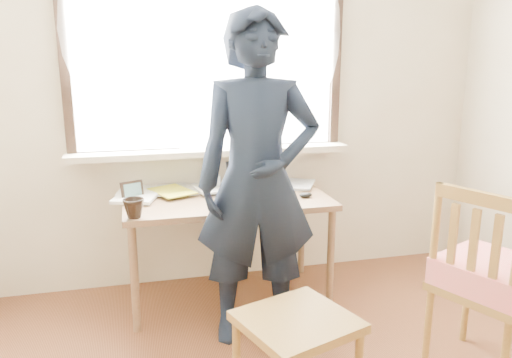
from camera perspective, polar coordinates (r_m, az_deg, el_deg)
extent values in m
cube|color=beige|center=(3.40, -2.08, 9.73)|extent=(3.50, 0.02, 2.60)
cube|color=white|center=(3.34, -5.54, 14.76)|extent=(1.70, 0.01, 1.30)
cube|color=black|center=(3.38, -5.23, 3.18)|extent=(1.82, 0.06, 0.06)
cube|color=black|center=(3.31, -21.20, 13.93)|extent=(0.06, 0.06, 1.30)
cube|color=black|center=(3.57, 9.10, 14.59)|extent=(0.06, 0.06, 1.30)
cube|color=beige|center=(3.31, -5.05, 3.13)|extent=(1.85, 0.20, 0.04)
cube|color=white|center=(3.27, -5.37, 16.54)|extent=(1.95, 0.02, 1.65)
cube|color=brown|center=(3.13, -3.26, -2.53)|extent=(1.27, 0.64, 0.04)
cylinder|color=brown|center=(2.94, -13.73, -11.09)|extent=(0.05, 0.05, 0.65)
cylinder|color=brown|center=(3.44, -13.83, -7.33)|extent=(0.05, 0.05, 0.65)
cylinder|color=brown|center=(3.15, 8.52, -9.08)|extent=(0.05, 0.05, 0.65)
cylinder|color=brown|center=(3.63, 5.24, -5.87)|extent=(0.05, 0.05, 0.65)
cube|color=black|center=(3.09, 0.72, -2.19)|extent=(0.40, 0.33, 0.02)
cube|color=black|center=(3.16, -0.44, 0.27)|extent=(0.35, 0.17, 0.23)
cube|color=black|center=(3.16, -0.44, 0.27)|extent=(0.30, 0.14, 0.19)
cube|color=black|center=(3.08, 0.82, -2.18)|extent=(0.33, 0.22, 0.00)
imported|color=white|center=(3.30, -5.10, -0.46)|extent=(0.18, 0.18, 0.10)
imported|color=black|center=(2.81, -13.78, -3.27)|extent=(0.16, 0.16, 0.11)
ellipsoid|color=black|center=(3.14, 5.70, -1.83)|extent=(0.08, 0.06, 0.03)
cube|color=yellow|center=(3.36, -6.86, -0.99)|extent=(0.30, 0.32, 0.02)
cube|color=white|center=(3.15, -6.95, -1.88)|extent=(0.34, 0.35, 0.02)
cube|color=yellow|center=(3.31, -13.00, -1.34)|extent=(0.27, 0.28, 0.01)
cube|color=white|center=(3.33, -8.25, -0.98)|extent=(0.32, 0.30, 0.01)
cube|color=white|center=(3.32, -12.16, -1.09)|extent=(0.30, 0.34, 0.01)
cube|color=#325CA3|center=(3.21, -5.09, -1.28)|extent=(0.36, 0.37, 0.01)
imported|color=white|center=(3.31, -11.29, -1.27)|extent=(0.20, 0.27, 0.02)
imported|color=white|center=(3.43, 3.19, -0.54)|extent=(0.31, 0.34, 0.02)
cube|color=black|center=(3.15, -13.97, -1.39)|extent=(0.13, 0.07, 0.11)
cube|color=#2C642E|center=(3.15, -13.97, -1.39)|extent=(0.10, 0.05, 0.08)
cube|color=olive|center=(2.22, 4.71, -15.96)|extent=(0.56, 0.55, 0.04)
cylinder|color=olive|center=(2.57, 5.58, -17.51)|extent=(0.04, 0.04, 0.42)
cube|color=olive|center=(2.74, 25.00, -11.35)|extent=(0.57, 0.58, 0.04)
cylinder|color=olive|center=(3.06, 22.88, -13.18)|extent=(0.04, 0.04, 0.42)
cylinder|color=olive|center=(2.77, 19.04, -15.73)|extent=(0.04, 0.04, 0.42)
cylinder|color=olive|center=(2.56, 19.79, -5.93)|extent=(0.04, 0.04, 0.51)
cube|color=olive|center=(2.41, 24.10, -1.99)|extent=(0.20, 0.39, 0.06)
cube|color=olive|center=(2.44, 25.62, -8.23)|extent=(0.03, 0.04, 0.41)
cube|color=olive|center=(2.48, 23.52, -7.64)|extent=(0.03, 0.04, 0.41)
cube|color=olive|center=(2.53, 21.50, -7.07)|extent=(0.03, 0.04, 0.41)
cube|color=red|center=(2.70, 25.19, -9.69)|extent=(0.57, 0.57, 0.13)
imported|color=black|center=(2.65, 0.19, -0.31)|extent=(0.70, 0.51, 1.79)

